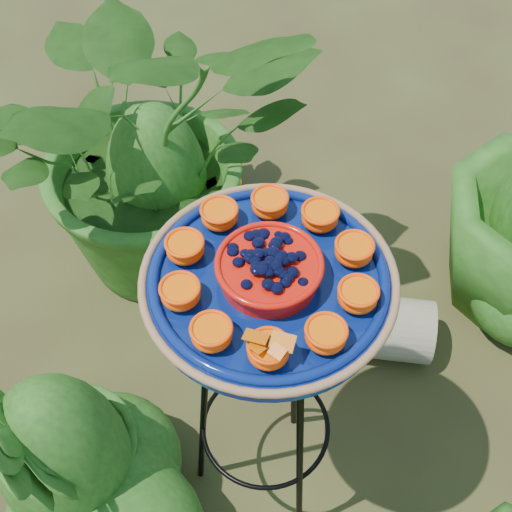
% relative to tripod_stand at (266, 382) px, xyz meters
% --- Properties ---
extents(ground_plane, '(20.00, 20.00, 0.00)m').
position_rel_tripod_stand_xyz_m(ground_plane, '(0.05, 0.09, -0.49)').
color(ground_plane, '#312515').
rests_on(ground_plane, ground).
extents(tripod_stand, '(0.36, 0.36, 0.81)m').
position_rel_tripod_stand_xyz_m(tripod_stand, '(0.00, 0.00, 0.00)').
color(tripod_stand, black).
rests_on(tripod_stand, ground).
extents(feeder_dish, '(0.51, 0.51, 0.10)m').
position_rel_tripod_stand_xyz_m(feeder_dish, '(0.00, -0.00, 0.35)').
color(feeder_dish, navy).
rests_on(feeder_dish, tripod_stand).
extents(driftwood_log, '(0.55, 0.22, 0.18)m').
position_rel_tripod_stand_xyz_m(driftwood_log, '(0.11, 0.44, -0.40)').
color(driftwood_log, gray).
rests_on(driftwood_log, ground).
extents(shrub_back_left, '(1.09, 1.04, 0.94)m').
position_rel_tripod_stand_xyz_m(shrub_back_left, '(-0.46, 0.66, -0.02)').
color(shrub_back_left, '#1E4512').
rests_on(shrub_back_left, ground).
extents(shrub_front_left, '(0.37, 0.43, 0.68)m').
position_rel_tripod_stand_xyz_m(shrub_front_left, '(-0.40, -0.18, -0.15)').
color(shrub_front_left, '#1E4512').
rests_on(shrub_front_left, ground).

